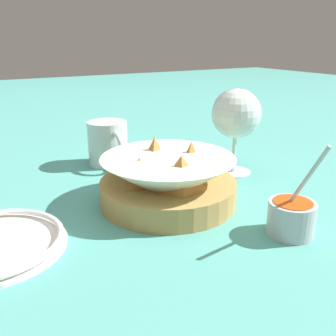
# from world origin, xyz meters

# --- Properties ---
(ground_plane) EXTENTS (4.00, 4.00, 0.00)m
(ground_plane) POSITION_xyz_m (0.00, 0.00, 0.00)
(ground_plane) COLOR teal
(food_basket) EXTENTS (0.21, 0.21, 0.09)m
(food_basket) POSITION_xyz_m (-0.02, 0.01, 0.03)
(food_basket) COLOR #B2894C
(food_basket) RESTS_ON ground_plane
(sauce_cup) EXTENTS (0.07, 0.06, 0.13)m
(sauce_cup) POSITION_xyz_m (0.14, 0.10, 0.03)
(sauce_cup) COLOR #B7B7BC
(sauce_cup) RESTS_ON ground_plane
(wine_glass) EXTENTS (0.09, 0.09, 0.16)m
(wine_glass) POSITION_xyz_m (-0.08, 0.18, 0.11)
(wine_glass) COLOR silver
(wine_glass) RESTS_ON ground_plane
(beer_mug) EXTENTS (0.11, 0.08, 0.09)m
(beer_mug) POSITION_xyz_m (-0.24, 0.00, 0.04)
(beer_mug) COLOR silver
(beer_mug) RESTS_ON ground_plane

